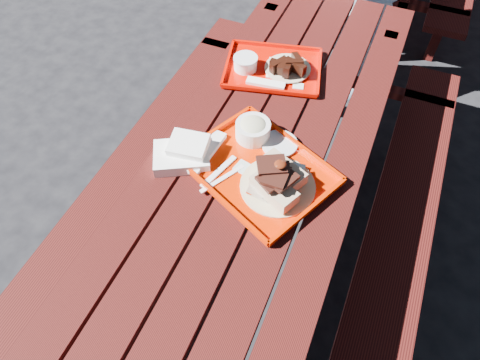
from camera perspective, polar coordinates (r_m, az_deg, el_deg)
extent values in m
plane|color=black|center=(2.17, 1.57, -10.17)|extent=(60.00, 60.00, 0.00)
cube|color=#3F0F0C|center=(1.64, -7.66, 5.23)|extent=(0.14, 2.40, 0.04)
cube|color=#3F0F0C|center=(1.59, -2.88, 3.71)|extent=(0.14, 2.40, 0.04)
cube|color=#3F0F0C|center=(1.55, 2.16, 2.08)|extent=(0.14, 2.40, 0.04)
cube|color=#3F0F0C|center=(1.53, 7.39, 0.36)|extent=(0.14, 2.40, 0.04)
cube|color=#3F0F0C|center=(1.52, 12.75, -1.40)|extent=(0.14, 2.40, 0.04)
cube|color=#3F0F0C|center=(1.98, -13.88, 1.62)|extent=(0.25, 2.40, 0.04)
cube|color=#3F0F0C|center=(2.63, -3.32, 11.90)|extent=(0.06, 0.06, 0.42)
cube|color=#3F0F0C|center=(1.78, 19.71, -9.84)|extent=(0.25, 2.40, 0.04)
cube|color=#3F0F0C|center=(2.48, 21.84, 4.19)|extent=(0.06, 0.06, 0.42)
cube|color=#3F0F0C|center=(2.52, 3.66, 14.74)|extent=(0.06, 0.06, 0.75)
cube|color=#3F0F0C|center=(2.45, 17.15, 10.74)|extent=(0.06, 0.06, 0.75)
cube|color=#3F0F0C|center=(2.43, 10.54, 13.85)|extent=(1.40, 0.06, 0.04)
cube|color=#3F0F0C|center=(3.37, 24.94, 17.36)|extent=(0.06, 0.06, 0.42)
cube|color=#3F0F0C|center=(3.17, 20.69, 20.35)|extent=(0.06, 0.06, 0.75)
cube|color=red|center=(1.50, 2.40, 1.19)|extent=(0.58, 0.53, 0.01)
cube|color=red|center=(1.58, 7.22, 5.06)|extent=(0.43, 0.21, 0.02)
cube|color=red|center=(1.41, -2.92, -2.32)|extent=(0.43, 0.21, 0.02)
cube|color=red|center=(1.40, 9.13, -4.03)|extent=(0.16, 0.34, 0.02)
cube|color=red|center=(1.60, -3.46, 6.45)|extent=(0.16, 0.34, 0.02)
cylinder|color=tan|center=(1.45, 5.05, -0.79)|extent=(0.26, 0.26, 0.01)
cube|color=tan|center=(1.40, 4.55, -1.29)|extent=(0.18, 0.14, 0.05)
cube|color=tan|center=(1.45, 5.71, 1.25)|extent=(0.18, 0.14, 0.05)
ellipsoid|color=#4F1A0B|center=(1.35, 5.43, 2.44)|extent=(0.04, 0.04, 0.02)
cylinder|color=silver|center=(1.57, 1.74, 6.65)|extent=(0.13, 0.13, 0.06)
ellipsoid|color=#C0BE95|center=(1.56, 1.75, 7.14)|extent=(0.11, 0.11, 0.05)
cylinder|color=silver|center=(1.57, 5.28, 4.83)|extent=(0.13, 0.13, 0.01)
cube|color=white|center=(1.54, -4.48, 3.67)|extent=(0.06, 0.22, 0.02)
cube|color=white|center=(1.49, -2.87, 1.15)|extent=(0.07, 0.17, 0.01)
cube|color=white|center=(1.47, -2.37, 0.19)|extent=(0.10, 0.17, 0.01)
cube|color=silver|center=(1.50, 0.39, 1.70)|extent=(0.06, 0.06, 0.00)
cube|color=#C80B00|center=(1.90, 4.39, 14.48)|extent=(0.45, 0.39, 0.01)
cube|color=#C80B00|center=(2.01, 4.92, 17.42)|extent=(0.38, 0.10, 0.02)
cube|color=#C80B00|center=(1.77, 3.85, 11.81)|extent=(0.38, 0.10, 0.02)
cube|color=#C80B00|center=(1.89, 10.51, 14.02)|extent=(0.08, 0.30, 0.02)
cube|color=#C80B00|center=(1.91, -1.66, 15.41)|extent=(0.08, 0.30, 0.02)
cube|color=white|center=(1.89, 5.79, 14.53)|extent=(0.16, 0.16, 0.01)
cylinder|color=#CAB490|center=(1.89, 6.36, 14.61)|extent=(0.20, 0.20, 0.01)
cylinder|color=white|center=(1.88, 0.73, 15.25)|extent=(0.10, 0.10, 0.05)
cylinder|color=silver|center=(1.86, 0.74, 15.93)|extent=(0.10, 0.10, 0.01)
cube|color=white|center=(1.81, 3.44, 12.76)|extent=(0.16, 0.06, 0.01)
cube|color=white|center=(1.82, 7.76, 12.30)|extent=(0.05, 0.05, 0.00)
cube|color=white|center=(1.53, -7.78, 3.14)|extent=(0.24, 0.22, 0.04)
cube|color=white|center=(1.51, -6.89, 4.62)|extent=(0.15, 0.12, 0.04)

